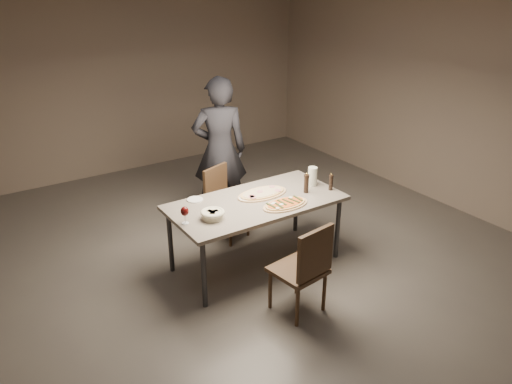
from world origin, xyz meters
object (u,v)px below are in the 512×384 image
ham_pizza (262,193)px  pepper_mill_left (306,183)px  dining_table (256,206)px  zucchini_pizza (285,204)px  carafe (312,176)px  chair_near (305,266)px  diner (220,150)px  chair_far (223,198)px  bread_basket (213,214)px

ham_pizza → pepper_mill_left: pepper_mill_left is taller
dining_table → zucchini_pizza: zucchini_pizza is taller
carafe → chair_near: (-0.85, -0.96, -0.34)m
carafe → chair_near: carafe is taller
ham_pizza → diner: (0.11, 1.09, 0.14)m
carafe → ham_pizza: bearing=171.1°
ham_pizza → chair_far: (-0.11, 0.66, -0.29)m
dining_table → chair_near: chair_near is taller
bread_basket → diner: bearing=57.9°
chair_far → ham_pizza: bearing=79.6°
zucchini_pizza → bread_basket: bearing=-173.3°
zucchini_pizza → chair_far: 1.07m
zucchini_pizza → ham_pizza: size_ratio=0.88×
carafe → chair_far: (-0.71, 0.76, -0.38)m
chair_near → chair_far: 1.73m
pepper_mill_left → diner: size_ratio=0.12×
zucchini_pizza → pepper_mill_left: (0.38, 0.14, 0.09)m
bread_basket → chair_near: chair_near is taller
pepper_mill_left → chair_near: bearing=-128.5°
carafe → chair_far: 1.11m
ham_pizza → chair_near: 1.11m
chair_far → pepper_mill_left: bearing=101.6°
chair_near → dining_table: bearing=75.8°
ham_pizza → dining_table: bearing=-136.2°
bread_basket → carafe: 1.32m
pepper_mill_left → bread_basket: bearing=179.8°
dining_table → carafe: carafe is taller
diner → zucchini_pizza: bearing=110.7°
bread_basket → chair_far: (0.60, 0.87, -0.32)m
dining_table → diner: (0.25, 1.19, 0.22)m
dining_table → chair_far: 0.79m
chair_far → zucchini_pizza: bearing=78.8°
dining_table → diner: size_ratio=0.99×
zucchini_pizza → ham_pizza: bearing=114.8°
dining_table → pepper_mill_left: bearing=-11.5°
bread_basket → diner: size_ratio=0.13×
bread_basket → ham_pizza: bearing=16.2°
bread_basket → chair_near: bearing=-61.7°
zucchini_pizza → chair_near: bearing=-94.9°
dining_table → chair_far: bearing=87.7°
dining_table → chair_far: size_ratio=2.11×
chair_far → diner: size_ratio=0.47×
chair_near → diner: size_ratio=0.50×
zucchini_pizza → diner: 1.45m
dining_table → zucchini_pizza: size_ratio=3.52×
pepper_mill_left → chair_far: size_ratio=0.26×
dining_table → zucchini_pizza: bearing=-54.1°
chair_near → diner: diner is taller
zucchini_pizza → chair_near: (-0.29, -0.71, -0.25)m
zucchini_pizza → chair_far: size_ratio=0.60×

